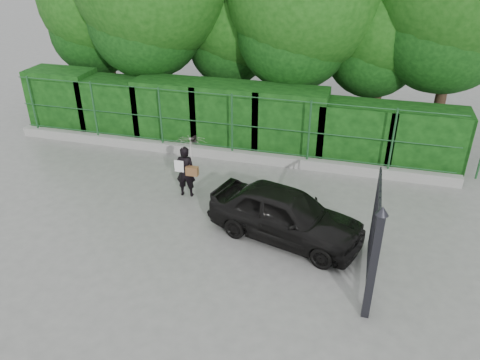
# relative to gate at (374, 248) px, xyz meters

# --- Properties ---
(ground) EXTENTS (80.00, 80.00, 0.00)m
(ground) POSITION_rel_gate_xyz_m (-4.60, 0.72, -1.19)
(ground) COLOR gray
(kerb) EXTENTS (14.00, 0.25, 0.30)m
(kerb) POSITION_rel_gate_xyz_m (-4.60, 5.22, -1.04)
(kerb) COLOR #9E9E99
(kerb) RESTS_ON ground
(fence) EXTENTS (14.13, 0.06, 1.80)m
(fence) POSITION_rel_gate_xyz_m (-4.38, 5.22, 0.01)
(fence) COLOR #1E5128
(fence) RESTS_ON kerb
(hedge) EXTENTS (14.20, 1.20, 2.08)m
(hedge) POSITION_rel_gate_xyz_m (-4.75, 6.22, -0.20)
(hedge) COLOR black
(hedge) RESTS_ON ground
(gate) EXTENTS (0.22, 2.33, 2.36)m
(gate) POSITION_rel_gate_xyz_m (0.00, 0.00, 0.00)
(gate) COLOR #232329
(gate) RESTS_ON ground
(woman) EXTENTS (0.85, 0.87, 1.67)m
(woman) POSITION_rel_gate_xyz_m (-4.66, 2.84, -0.08)
(woman) COLOR black
(woman) RESTS_ON ground
(car) EXTENTS (3.84, 2.36, 1.22)m
(car) POSITION_rel_gate_xyz_m (-1.89, 1.60, -0.58)
(car) COLOR black
(car) RESTS_ON ground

